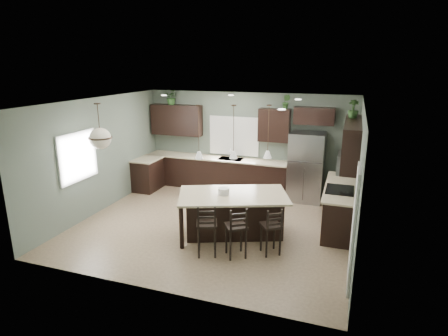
% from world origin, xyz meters
% --- Properties ---
extents(ground, '(6.00, 6.00, 0.00)m').
position_xyz_m(ground, '(0.00, 0.00, 0.00)').
color(ground, '#9E8466').
rests_on(ground, ground).
extents(pantry_door, '(0.04, 0.82, 2.04)m').
position_xyz_m(pantry_door, '(2.98, -1.55, 1.02)').
color(pantry_door, white).
rests_on(pantry_door, ground).
extents(window_back, '(1.35, 0.02, 1.00)m').
position_xyz_m(window_back, '(-0.40, 2.73, 1.55)').
color(window_back, white).
rests_on(window_back, room_shell).
extents(window_left, '(0.02, 1.10, 1.00)m').
position_xyz_m(window_left, '(-2.98, -0.80, 1.55)').
color(window_left, white).
rests_on(window_left, room_shell).
extents(left_return_cabs, '(0.60, 0.90, 0.90)m').
position_xyz_m(left_return_cabs, '(-2.70, 1.70, 0.45)').
color(left_return_cabs, black).
rests_on(left_return_cabs, ground).
extents(left_return_countertop, '(0.66, 0.96, 0.04)m').
position_xyz_m(left_return_countertop, '(-2.68, 1.70, 0.92)').
color(left_return_countertop, beige).
rests_on(left_return_countertop, left_return_cabs).
extents(back_lower_cabs, '(4.20, 0.60, 0.90)m').
position_xyz_m(back_lower_cabs, '(-0.85, 2.45, 0.45)').
color(back_lower_cabs, black).
rests_on(back_lower_cabs, ground).
extents(back_countertop, '(4.20, 0.66, 0.04)m').
position_xyz_m(back_countertop, '(-0.85, 2.43, 0.92)').
color(back_countertop, beige).
rests_on(back_countertop, back_lower_cabs).
extents(sink_inset, '(0.70, 0.45, 0.01)m').
position_xyz_m(sink_inset, '(-0.40, 2.43, 0.94)').
color(sink_inset, gray).
rests_on(sink_inset, back_countertop).
extents(faucet, '(0.02, 0.02, 0.28)m').
position_xyz_m(faucet, '(-0.40, 2.40, 1.08)').
color(faucet, silver).
rests_on(faucet, back_countertop).
extents(back_upper_left, '(1.55, 0.34, 0.90)m').
position_xyz_m(back_upper_left, '(-2.15, 2.58, 1.95)').
color(back_upper_left, black).
rests_on(back_upper_left, room_shell).
extents(back_upper_right, '(0.85, 0.34, 0.90)m').
position_xyz_m(back_upper_right, '(0.80, 2.58, 1.95)').
color(back_upper_right, black).
rests_on(back_upper_right, room_shell).
extents(fridge_header, '(1.05, 0.34, 0.45)m').
position_xyz_m(fridge_header, '(1.85, 2.58, 2.25)').
color(fridge_header, black).
rests_on(fridge_header, room_shell).
extents(right_lower_cabs, '(0.60, 2.35, 0.90)m').
position_xyz_m(right_lower_cabs, '(2.70, 0.87, 0.45)').
color(right_lower_cabs, black).
rests_on(right_lower_cabs, ground).
extents(right_countertop, '(0.66, 2.35, 0.04)m').
position_xyz_m(right_countertop, '(2.68, 0.87, 0.92)').
color(right_countertop, beige).
rests_on(right_countertop, right_lower_cabs).
extents(cooktop, '(0.58, 0.75, 0.02)m').
position_xyz_m(cooktop, '(2.68, 0.60, 0.94)').
color(cooktop, black).
rests_on(cooktop, right_countertop).
extents(wall_oven_front, '(0.01, 0.72, 0.60)m').
position_xyz_m(wall_oven_front, '(2.40, 0.60, 0.45)').
color(wall_oven_front, gray).
rests_on(wall_oven_front, right_lower_cabs).
extents(right_upper_cabs, '(0.34, 2.35, 0.90)m').
position_xyz_m(right_upper_cabs, '(2.83, 0.87, 1.95)').
color(right_upper_cabs, black).
rests_on(right_upper_cabs, room_shell).
extents(microwave, '(0.40, 0.75, 0.40)m').
position_xyz_m(microwave, '(2.78, 0.60, 1.55)').
color(microwave, gray).
rests_on(microwave, right_upper_cabs).
extents(refrigerator, '(0.90, 0.74, 1.85)m').
position_xyz_m(refrigerator, '(1.75, 2.29, 0.93)').
color(refrigerator, gray).
rests_on(refrigerator, ground).
extents(kitchen_island, '(2.57, 2.02, 0.92)m').
position_xyz_m(kitchen_island, '(0.57, -0.38, 0.46)').
color(kitchen_island, black).
rests_on(kitchen_island, ground).
extents(serving_dish, '(0.24, 0.24, 0.14)m').
position_xyz_m(serving_dish, '(0.39, -0.45, 0.99)').
color(serving_dish, silver).
rests_on(serving_dish, kitchen_island).
extents(bar_stool_left, '(0.50, 0.50, 1.05)m').
position_xyz_m(bar_stool_left, '(0.36, -1.36, 0.52)').
color(bar_stool_left, black).
rests_on(bar_stool_left, ground).
extents(bar_stool_center, '(0.53, 0.53, 1.02)m').
position_xyz_m(bar_stool_center, '(0.91, -1.25, 0.51)').
color(bar_stool_center, black).
rests_on(bar_stool_center, ground).
extents(bar_stool_right, '(0.50, 0.50, 0.97)m').
position_xyz_m(bar_stool_right, '(1.51, -0.92, 0.48)').
color(bar_stool_right, black).
rests_on(bar_stool_right, ground).
extents(pendant_left, '(0.17, 0.17, 1.10)m').
position_xyz_m(pendant_left, '(-0.08, -0.63, 2.25)').
color(pendant_left, white).
rests_on(pendant_left, room_shell).
extents(pendant_center, '(0.17, 0.17, 1.10)m').
position_xyz_m(pendant_center, '(0.57, -0.38, 2.25)').
color(pendant_center, white).
rests_on(pendant_center, room_shell).
extents(pendant_right, '(0.17, 0.17, 1.10)m').
position_xyz_m(pendant_right, '(1.22, -0.12, 2.25)').
color(pendant_right, white).
rests_on(pendant_right, room_shell).
extents(chandelier, '(0.49, 0.49, 0.98)m').
position_xyz_m(chandelier, '(-2.18, -0.98, 2.31)').
color(chandelier, beige).
rests_on(chandelier, room_shell).
extents(plant_back_left, '(0.41, 0.36, 0.45)m').
position_xyz_m(plant_back_left, '(-2.27, 2.55, 2.62)').
color(plant_back_left, '#2F5A27').
rests_on(plant_back_left, back_upper_left).
extents(plant_back_right, '(0.24, 0.21, 0.39)m').
position_xyz_m(plant_back_right, '(1.10, 2.55, 2.59)').
color(plant_back_right, '#2C5324').
rests_on(plant_back_right, back_upper_right).
extents(plant_right_wall, '(0.24, 0.24, 0.41)m').
position_xyz_m(plant_right_wall, '(2.80, 1.37, 2.60)').
color(plant_right_wall, '#294B21').
rests_on(plant_right_wall, right_upper_cabs).
extents(room_shell, '(6.00, 6.00, 6.00)m').
position_xyz_m(room_shell, '(0.00, 0.00, 1.70)').
color(room_shell, '#5B695C').
rests_on(room_shell, ground).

